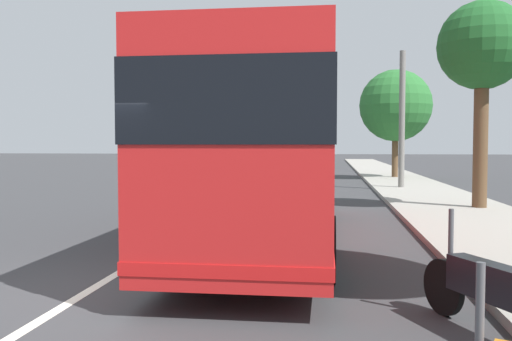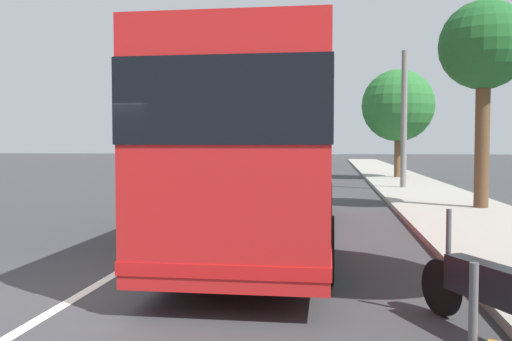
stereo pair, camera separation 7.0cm
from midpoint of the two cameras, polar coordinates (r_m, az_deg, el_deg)
name	(u,v)px [view 2 (the right image)]	position (r m, az deg, el deg)	size (l,w,h in m)	color
ground_plane	(85,292)	(7.99, -17.25, -12.11)	(220.00, 220.00, 0.00)	#38383A
sidewalk_curb	(455,210)	(17.47, 20.33, -3.87)	(110.00, 3.60, 0.14)	#9E998E
lane_divider_line	(227,208)	(17.41, -2.96, -3.94)	(110.00, 0.16, 0.01)	silver
coach_bus	(272,146)	(11.41, 1.88, 2.63)	(10.94, 2.61, 3.52)	red
motorcycle_angled	(490,291)	(6.31, 23.66, -11.58)	(2.09, 1.07, 1.29)	black
car_far_distant	(314,160)	(47.01, 6.20, 1.12)	(4.50, 1.95, 1.46)	gray
car_side_street	(270,158)	(50.40, 1.50, 1.28)	(4.21, 2.02, 1.60)	navy
car_oncoming	(320,157)	(56.99, 6.82, 1.42)	(4.04, 2.10, 1.59)	#2D7238
car_ahead_same_lane	(256,164)	(36.03, 0.02, 0.64)	(4.41, 2.09, 1.47)	red
roadside_tree_mid_block	(484,49)	(17.84, 22.97, 11.71)	(2.63, 2.63, 6.31)	brown
roadside_tree_far_block	(398,106)	(32.78, 14.77, 6.61)	(4.18, 4.18, 6.40)	brown
utility_pole	(404,121)	(24.93, 15.38, 5.06)	(0.26, 0.26, 6.17)	slate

